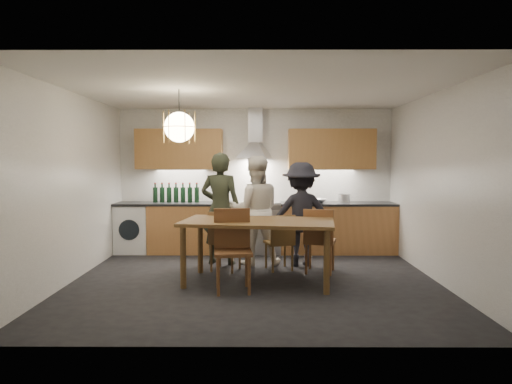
{
  "coord_description": "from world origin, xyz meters",
  "views": [
    {
      "loc": [
        0.05,
        -6.2,
        1.66
      ],
      "look_at": [
        0.02,
        0.4,
        1.2
      ],
      "focal_mm": 32.0,
      "sensor_mm": 36.0,
      "label": 1
    }
  ],
  "objects_px": {
    "person_mid": "(255,210)",
    "stock_pot": "(344,198)",
    "mixing_bowl": "(317,201)",
    "wine_bottles": "(176,193)",
    "dining_table": "(258,228)",
    "chair_back_left": "(224,237)",
    "person_left": "(221,208)",
    "person_right": "(301,214)",
    "chair_front": "(232,244)"
  },
  "relations": [
    {
      "from": "person_right",
      "to": "stock_pot",
      "type": "distance_m",
      "value": 1.38
    },
    {
      "from": "person_mid",
      "to": "mixing_bowl",
      "type": "xyz_separation_m",
      "value": [
        1.11,
        0.91,
        0.07
      ]
    },
    {
      "from": "wine_bottles",
      "to": "person_left",
      "type": "bearing_deg",
      "value": -47.63
    },
    {
      "from": "person_left",
      "to": "stock_pot",
      "type": "distance_m",
      "value": 2.37
    },
    {
      "from": "mixing_bowl",
      "to": "wine_bottles",
      "type": "bearing_deg",
      "value": 178.35
    },
    {
      "from": "person_right",
      "to": "person_mid",
      "type": "bearing_deg",
      "value": -10.37
    },
    {
      "from": "chair_front",
      "to": "stock_pot",
      "type": "xyz_separation_m",
      "value": [
        1.88,
        2.42,
        0.38
      ]
    },
    {
      "from": "person_left",
      "to": "wine_bottles",
      "type": "xyz_separation_m",
      "value": [
        -0.88,
        0.97,
        0.18
      ]
    },
    {
      "from": "person_right",
      "to": "wine_bottles",
      "type": "xyz_separation_m",
      "value": [
        -2.16,
        1.05,
        0.26
      ]
    },
    {
      "from": "dining_table",
      "to": "person_mid",
      "type": "xyz_separation_m",
      "value": [
        -0.05,
        1.11,
        0.11
      ]
    },
    {
      "from": "person_left",
      "to": "person_mid",
      "type": "bearing_deg",
      "value": -169.06
    },
    {
      "from": "dining_table",
      "to": "wine_bottles",
      "type": "bearing_deg",
      "value": 133.48
    },
    {
      "from": "dining_table",
      "to": "wine_bottles",
      "type": "relative_size",
      "value": 2.56
    },
    {
      "from": "stock_pot",
      "to": "wine_bottles",
      "type": "height_order",
      "value": "wine_bottles"
    },
    {
      "from": "dining_table",
      "to": "person_left",
      "type": "distance_m",
      "value": 1.28
    },
    {
      "from": "chair_front",
      "to": "mixing_bowl",
      "type": "relative_size",
      "value": 3.35
    },
    {
      "from": "person_right",
      "to": "mixing_bowl",
      "type": "bearing_deg",
      "value": -116.65
    },
    {
      "from": "stock_pot",
      "to": "mixing_bowl",
      "type": "bearing_deg",
      "value": -170.75
    },
    {
      "from": "stock_pot",
      "to": "person_mid",
      "type": "bearing_deg",
      "value": -148.31
    },
    {
      "from": "chair_back_left",
      "to": "mixing_bowl",
      "type": "bearing_deg",
      "value": -120.59
    },
    {
      "from": "person_mid",
      "to": "stock_pot",
      "type": "relative_size",
      "value": 8.29
    },
    {
      "from": "wine_bottles",
      "to": "dining_table",
      "type": "bearing_deg",
      "value": -54.74
    },
    {
      "from": "dining_table",
      "to": "person_right",
      "type": "bearing_deg",
      "value": 65.13
    },
    {
      "from": "chair_front",
      "to": "person_right",
      "type": "bearing_deg",
      "value": 47.26
    },
    {
      "from": "chair_front",
      "to": "mixing_bowl",
      "type": "xyz_separation_m",
      "value": [
        1.39,
        2.34,
        0.34
      ]
    },
    {
      "from": "dining_table",
      "to": "stock_pot",
      "type": "xyz_separation_m",
      "value": [
        1.56,
        2.1,
        0.22
      ]
    },
    {
      "from": "stock_pot",
      "to": "wine_bottles",
      "type": "distance_m",
      "value": 3.04
    },
    {
      "from": "dining_table",
      "to": "stock_pot",
      "type": "relative_size",
      "value": 10.26
    },
    {
      "from": "chair_back_left",
      "to": "person_left",
      "type": "relative_size",
      "value": 0.51
    },
    {
      "from": "chair_front",
      "to": "wine_bottles",
      "type": "xyz_separation_m",
      "value": [
        -1.15,
        2.41,
        0.48
      ]
    },
    {
      "from": "person_left",
      "to": "person_mid",
      "type": "height_order",
      "value": "person_left"
    },
    {
      "from": "stock_pot",
      "to": "wine_bottles",
      "type": "relative_size",
      "value": 0.25
    },
    {
      "from": "dining_table",
      "to": "mixing_bowl",
      "type": "xyz_separation_m",
      "value": [
        1.06,
        2.02,
        0.18
      ]
    },
    {
      "from": "chair_back_left",
      "to": "wine_bottles",
      "type": "relative_size",
      "value": 1.08
    },
    {
      "from": "chair_front",
      "to": "person_left",
      "type": "distance_m",
      "value": 1.5
    },
    {
      "from": "chair_back_left",
      "to": "wine_bottles",
      "type": "height_order",
      "value": "wine_bottles"
    },
    {
      "from": "stock_pot",
      "to": "person_left",
      "type": "bearing_deg",
      "value": -155.66
    },
    {
      "from": "stock_pot",
      "to": "chair_front",
      "type": "bearing_deg",
      "value": -127.91
    },
    {
      "from": "mixing_bowl",
      "to": "person_mid",
      "type": "bearing_deg",
      "value": -140.69
    },
    {
      "from": "dining_table",
      "to": "mixing_bowl",
      "type": "bearing_deg",
      "value": 70.45
    },
    {
      "from": "mixing_bowl",
      "to": "wine_bottles",
      "type": "relative_size",
      "value": 0.37
    },
    {
      "from": "person_mid",
      "to": "dining_table",
      "type": "bearing_deg",
      "value": 86.64
    },
    {
      "from": "dining_table",
      "to": "chair_front",
      "type": "relative_size",
      "value": 2.07
    },
    {
      "from": "person_mid",
      "to": "mixing_bowl",
      "type": "distance_m",
      "value": 1.44
    },
    {
      "from": "person_left",
      "to": "wine_bottles",
      "type": "bearing_deg",
      "value": -35.01
    },
    {
      "from": "person_left",
      "to": "dining_table",
      "type": "bearing_deg",
      "value": 130.57
    },
    {
      "from": "person_left",
      "to": "mixing_bowl",
      "type": "relative_size",
      "value": 5.77
    },
    {
      "from": "person_mid",
      "to": "wine_bottles",
      "type": "relative_size",
      "value": 2.07
    },
    {
      "from": "dining_table",
      "to": "mixing_bowl",
      "type": "distance_m",
      "value": 2.29
    },
    {
      "from": "person_mid",
      "to": "person_right",
      "type": "bearing_deg",
      "value": 169.02
    }
  ]
}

